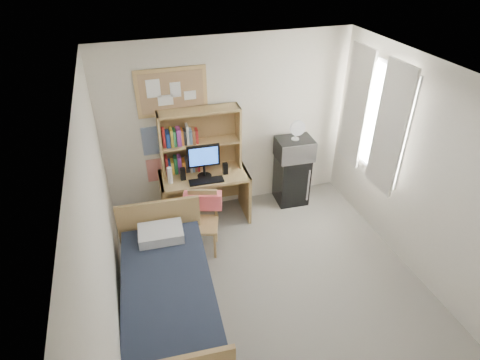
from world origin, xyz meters
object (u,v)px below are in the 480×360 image
object	(u,v)px
desk_chair	(203,224)
desk	(205,197)
bulletin_board	(172,92)
monitor	(204,162)
desk_fan	(296,131)
speaker_left	(183,174)
speaker_right	(225,169)
bed	(169,300)
mini_fridge	(291,179)
microwave	(294,149)

from	to	relation	value
desk_chair	desk	bearing A→B (deg)	91.54
bulletin_board	monitor	bearing A→B (deg)	-51.60
bulletin_board	desk_fan	bearing A→B (deg)	-8.79
desk	desk_chair	size ratio (longest dim) A/B	1.43
desk_fan	desk_chair	bearing A→B (deg)	-152.25
desk_chair	monitor	world-z (taller)	monitor
monitor	bulletin_board	bearing A→B (deg)	130.92
desk_chair	speaker_left	size ratio (longest dim) A/B	4.95
desk_fan	desk	bearing A→B (deg)	-174.62
speaker_left	bulletin_board	bearing A→B (deg)	92.24
speaker_right	desk_fan	world-z (taller)	desk_fan
bed	monitor	xyz separation A→B (m)	(0.80, 1.60, 0.75)
mini_fridge	microwave	world-z (taller)	microwave
bed	desk_fan	size ratio (longest dim) A/B	7.01
desk	monitor	xyz separation A→B (m)	(-0.00, -0.06, 0.63)
desk	speaker_right	distance (m)	0.56
speaker_left	desk_chair	bearing A→B (deg)	-77.16
bulletin_board	mini_fridge	xyz separation A→B (m)	(1.71, -0.24, -1.53)
monitor	speaker_left	xyz separation A→B (m)	(-0.30, 0.01, -0.15)
desk	desk_fan	world-z (taller)	desk_fan
bulletin_board	desk	distance (m)	1.59
desk_chair	bed	bearing A→B (deg)	-104.85
speaker_left	microwave	distance (m)	1.71
bulletin_board	speaker_right	distance (m)	1.28
bulletin_board	microwave	world-z (taller)	bulletin_board
desk	speaker_right	size ratio (longest dim) A/B	7.49
mini_fridge	bed	size ratio (longest dim) A/B	0.39
monitor	desk_chair	bearing A→B (deg)	-104.27
desk_chair	mini_fridge	bearing A→B (deg)	42.17
mini_fridge	bed	xyz separation A→B (m)	(-2.21, -1.73, -0.12)
desk_fan	mini_fridge	bearing A→B (deg)	90.00
speaker_left	microwave	world-z (taller)	microwave
mini_fridge	speaker_left	xyz separation A→B (m)	(-1.71, -0.12, 0.47)
speaker_left	monitor	bearing A→B (deg)	0.00
desk_chair	mini_fridge	world-z (taller)	desk_chair
bulletin_board	desk_fan	size ratio (longest dim) A/B	3.30
bed	speaker_left	bearing A→B (deg)	76.51
mini_fridge	speaker_right	distance (m)	1.22
desk_chair	monitor	distance (m)	0.87
monitor	speaker_left	bearing A→B (deg)	-180.00
microwave	monitor	bearing A→B (deg)	-172.19
speaker_right	microwave	bearing A→B (deg)	8.94
speaker_right	bulletin_board	bearing A→B (deg)	149.46
bulletin_board	bed	distance (m)	2.62
desk	desk_chair	xyz separation A→B (m)	(-0.19, -0.67, 0.05)
desk	mini_fridge	world-z (taller)	mini_fridge
mini_fridge	speaker_right	xyz separation A→B (m)	(-1.11, -0.15, 0.47)
speaker_left	speaker_right	world-z (taller)	speaker_left
monitor	desk_fan	world-z (taller)	desk_fan
mini_fridge	desk_fan	bearing A→B (deg)	-90.00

